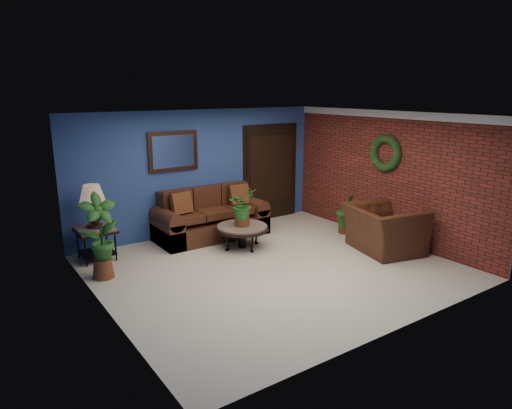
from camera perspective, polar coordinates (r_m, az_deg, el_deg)
floor at (r=7.68m, az=2.12°, el=-7.86°), size 5.50×5.50×0.00m
wall_back at (r=9.39m, az=-6.94°, el=4.08°), size 5.50×0.04×2.50m
wall_left at (r=6.13m, az=-18.93°, el=-2.08°), size 0.04×5.00×2.50m
wall_right_brick at (r=9.18m, az=16.15°, el=3.39°), size 0.04×5.00×2.50m
ceiling at (r=7.13m, az=2.31°, el=11.09°), size 5.50×5.00×0.02m
crown_molding at (r=9.02m, az=16.55°, el=10.74°), size 0.03×5.00×0.14m
wall_mirror at (r=9.02m, az=-10.31°, el=6.56°), size 1.02×0.06×0.77m
closet_door at (r=10.31m, az=1.83°, el=3.95°), size 1.44×0.06×2.18m
wreath at (r=9.10m, az=15.86°, el=6.19°), size 0.16×0.72×0.72m
sofa at (r=9.22m, az=-5.84°, el=-1.98°), size 2.22×0.96×1.00m
coffee_table at (r=8.51m, az=-1.75°, el=-3.03°), size 0.99×0.99×0.42m
end_table at (r=8.37m, az=-19.41°, el=-3.60°), size 0.64×0.64×0.58m
table_lamp at (r=8.21m, az=-19.75°, el=0.42°), size 0.43×0.43×0.72m
side_chair at (r=9.66m, az=-1.14°, el=-0.10°), size 0.42×0.42×0.88m
armchair at (r=8.63m, az=15.62°, el=-2.94°), size 1.39×1.51×0.84m
coffee_plant at (r=8.39m, az=-1.78°, el=-0.19°), size 0.63×0.59×0.69m
floor_plant at (r=9.51m, az=11.13°, el=-0.91°), size 0.41×0.34×0.86m
tall_plant at (r=7.44m, az=-18.91°, el=-3.43°), size 0.61×0.43×1.36m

